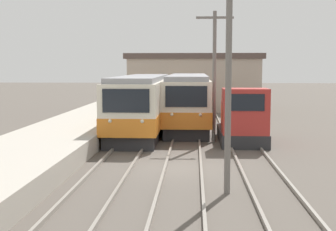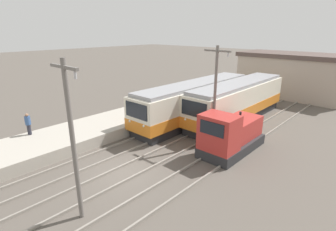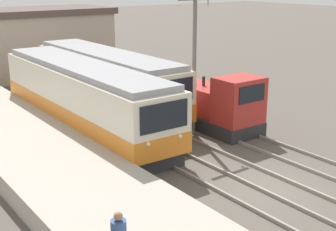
# 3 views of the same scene
# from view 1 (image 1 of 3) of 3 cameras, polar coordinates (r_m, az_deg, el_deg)

# --- Properties ---
(ground_plane) EXTENTS (200.00, 200.00, 0.00)m
(ground_plane) POSITION_cam_1_polar(r_m,az_deg,el_deg) (19.08, 1.27, -6.40)
(ground_plane) COLOR #564F47
(platform_left) EXTENTS (4.50, 54.00, 0.85)m
(platform_left) POSITION_cam_1_polar(r_m,az_deg,el_deg) (20.19, -16.81, -4.74)
(platform_left) COLOR #ADA599
(platform_left) RESTS_ON ground
(track_left) EXTENTS (1.54, 60.00, 0.14)m
(track_left) POSITION_cam_1_polar(r_m,az_deg,el_deg) (19.33, -6.50, -6.06)
(track_left) COLOR gray
(track_left) RESTS_ON ground
(track_center) EXTENTS (1.54, 60.00, 0.14)m
(track_center) POSITION_cam_1_polar(r_m,az_deg,el_deg) (19.06, 1.87, -6.20)
(track_center) COLOR gray
(track_center) RESTS_ON ground
(track_right) EXTENTS (1.54, 60.00, 0.14)m
(track_right) POSITION_cam_1_polar(r_m,az_deg,el_deg) (19.23, 10.90, -6.19)
(track_right) COLOR gray
(track_right) RESTS_ON ground
(commuter_train_left) EXTENTS (2.84, 14.35, 3.53)m
(commuter_train_left) POSITION_cam_1_polar(r_m,az_deg,el_deg) (29.29, -3.12, 1.18)
(commuter_train_left) COLOR #28282B
(commuter_train_left) RESTS_ON ground
(commuter_train_center) EXTENTS (2.84, 13.38, 3.55)m
(commuter_train_center) POSITION_cam_1_polar(r_m,az_deg,el_deg) (31.72, 2.43, 1.57)
(commuter_train_center) COLOR #28282B
(commuter_train_center) RESTS_ON ground
(shunting_locomotive) EXTENTS (2.40, 5.37, 3.00)m
(shunting_locomotive) POSITION_cam_1_polar(r_m,az_deg,el_deg) (25.49, 8.99, -0.59)
(shunting_locomotive) COLOR #28282B
(shunting_locomotive) RESTS_ON ground
(catenary_mast_near) EXTENTS (2.00, 0.20, 7.04)m
(catenary_mast_near) POSITION_cam_1_polar(r_m,az_deg,el_deg) (14.89, 7.41, 4.96)
(catenary_mast_near) COLOR slate
(catenary_mast_near) RESTS_ON ground
(catenary_mast_mid) EXTENTS (2.00, 0.20, 7.04)m
(catenary_mast_mid) POSITION_cam_1_polar(r_m,az_deg,el_deg) (25.36, 5.68, 5.38)
(catenary_mast_mid) COLOR slate
(catenary_mast_mid) RESTS_ON ground
(station_building) EXTENTS (12.60, 6.30, 5.29)m
(station_building) POSITION_cam_1_polar(r_m,az_deg,el_deg) (44.65, 3.17, 4.14)
(station_building) COLOR #AD9E8E
(station_building) RESTS_ON ground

